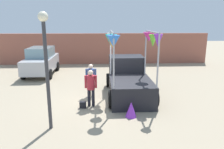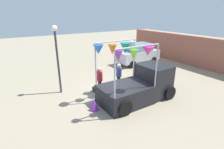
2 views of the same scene
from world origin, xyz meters
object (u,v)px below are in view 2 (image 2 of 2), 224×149
(vendor_truck, at_px, (140,83))
(parked_car, at_px, (138,54))
(person_customer, at_px, (100,78))
(street_lamp, at_px, (57,50))
(person_vendor, at_px, (119,73))
(folded_kite_bundle_violet, at_px, (94,105))
(handbag, at_px, (94,89))

(vendor_truck, height_order, parked_car, vendor_truck)
(person_customer, distance_m, street_lamp, 2.84)
(person_vendor, xyz_separation_m, folded_kite_bundle_violet, (1.63, -2.57, -0.66))
(street_lamp, bearing_deg, person_vendor, 69.11)
(street_lamp, xyz_separation_m, folded_kite_bundle_violet, (2.91, 0.77, -2.26))
(person_customer, xyz_separation_m, street_lamp, (-1.32, -1.95, 1.59))
(vendor_truck, bearing_deg, person_customer, -139.51)
(vendor_truck, height_order, street_lamp, street_lamp)
(person_customer, bearing_deg, folded_kite_bundle_violet, -36.71)
(folded_kite_bundle_violet, bearing_deg, street_lamp, -165.14)
(vendor_truck, bearing_deg, folded_kite_bundle_violet, -94.39)
(vendor_truck, height_order, folded_kite_bundle_violet, vendor_truck)
(handbag, height_order, folded_kite_bundle_violet, folded_kite_bundle_violet)
(parked_car, height_order, person_customer, parked_car)
(person_customer, relative_size, folded_kite_bundle_violet, 2.69)
(vendor_truck, bearing_deg, street_lamp, -131.81)
(parked_car, xyz_separation_m, folded_kite_bundle_violet, (5.25, -7.21, -0.64))
(vendor_truck, xyz_separation_m, street_lamp, (-3.11, -3.48, 1.66))
(vendor_truck, bearing_deg, person_vendor, -175.52)
(handbag, bearing_deg, street_lamp, -119.05)
(vendor_truck, height_order, person_customer, vendor_truck)
(person_vendor, bearing_deg, parked_car, 127.89)
(person_vendor, relative_size, handbag, 5.71)
(handbag, xyz_separation_m, street_lamp, (-0.97, -1.75, 2.42))
(handbag, bearing_deg, folded_kite_bundle_violet, -26.90)
(street_lamp, bearing_deg, vendor_truck, 48.19)
(person_customer, bearing_deg, vendor_truck, 40.49)
(person_customer, bearing_deg, handbag, -150.26)
(parked_car, height_order, handbag, parked_car)
(parked_car, bearing_deg, vendor_truck, -39.52)
(vendor_truck, distance_m, person_vendor, 1.85)
(handbag, relative_size, folded_kite_bundle_violet, 0.47)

